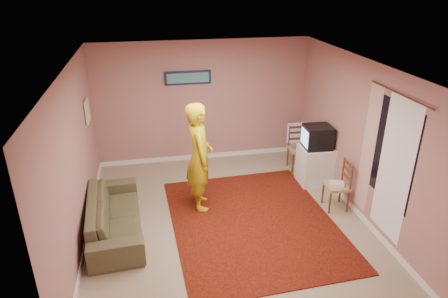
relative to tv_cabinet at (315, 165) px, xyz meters
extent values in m
plane|color=#9B9270|center=(-1.95, -0.94, -0.38)|extent=(5.00, 5.00, 0.00)
cube|color=#A46D6C|center=(-1.95, 1.56, 0.92)|extent=(4.50, 0.02, 2.60)
cube|color=#A46D6C|center=(-1.95, -3.44, 0.92)|extent=(4.50, 0.02, 2.60)
cube|color=#A46D6C|center=(-4.20, -0.94, 0.92)|extent=(0.02, 5.00, 2.60)
cube|color=#A46D6C|center=(0.30, -0.94, 0.92)|extent=(0.02, 5.00, 2.60)
cube|color=white|center=(-1.95, -0.94, 2.22)|extent=(4.50, 5.00, 0.02)
cube|color=white|center=(-1.95, 1.55, -0.33)|extent=(4.50, 0.02, 0.10)
cube|color=white|center=(-4.19, -0.94, -0.33)|extent=(0.02, 5.00, 0.10)
cube|color=white|center=(0.29, -0.94, -0.33)|extent=(0.02, 5.00, 0.10)
cube|color=black|center=(0.29, -1.84, 1.07)|extent=(0.01, 1.10, 1.50)
cube|color=white|center=(0.28, -1.99, 0.87)|extent=(0.01, 0.75, 2.10)
cube|color=beige|center=(0.26, -1.29, 0.87)|extent=(0.01, 0.35, 2.10)
cylinder|color=brown|center=(0.25, -1.84, 1.94)|extent=(0.02, 1.40, 0.02)
cube|color=#161C3D|center=(-2.25, 1.53, 1.47)|extent=(0.95, 0.03, 0.28)
cube|color=#316B89|center=(-2.25, 1.51, 1.47)|extent=(0.86, 0.01, 0.20)
cube|color=beige|center=(-4.17, 0.66, 1.17)|extent=(0.03, 0.38, 0.42)
cube|color=#B5C0C6|center=(-4.15, 0.66, 1.17)|extent=(0.01, 0.30, 0.34)
cube|color=black|center=(-1.53, -1.10, -0.37)|extent=(2.75, 3.38, 0.02)
cube|color=silver|center=(0.00, 0.00, 0.00)|extent=(0.60, 0.54, 0.76)
cube|color=black|center=(0.00, 0.00, 0.60)|extent=(0.52, 0.48, 0.43)
cube|color=#8CB2F2|center=(-0.25, 0.01, 0.60)|extent=(0.04, 0.36, 0.31)
cube|color=tan|center=(-0.08, 0.65, 0.06)|extent=(0.42, 0.40, 0.05)
cube|color=brown|center=(-0.08, 0.65, 0.30)|extent=(0.41, 0.05, 0.47)
cube|color=#A3A3A7|center=(-0.08, 0.65, 0.11)|extent=(0.37, 0.30, 0.05)
cube|color=#8FBFEB|center=(-0.08, 0.84, 0.36)|extent=(0.41, 0.05, 0.43)
cube|color=tan|center=(0.01, -0.93, 0.05)|extent=(0.41, 0.42, 0.05)
cube|color=brown|center=(0.01, -0.93, 0.28)|extent=(0.06, 0.40, 0.46)
cube|color=silver|center=(0.01, -0.93, 0.10)|extent=(0.28, 0.24, 0.05)
imported|color=#4C4A2E|center=(-3.75, -0.91, -0.08)|extent=(0.92, 2.08, 0.59)
imported|color=gold|center=(-2.31, -0.41, 0.58)|extent=(0.47, 0.70, 1.91)
camera|label=1|loc=(-3.09, -6.49, 3.44)|focal=32.00mm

